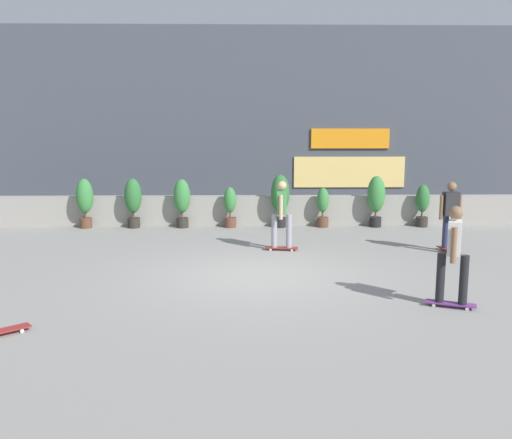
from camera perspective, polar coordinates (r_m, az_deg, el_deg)
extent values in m
plane|color=gray|center=(11.13, 0.17, -5.83)|extent=(48.00, 48.00, 0.00)
cube|color=gray|center=(16.92, -0.34, 0.96)|extent=(18.00, 0.40, 0.90)
cube|color=#424751|center=(20.74, -0.53, 10.26)|extent=(20.00, 2.00, 6.50)
cube|color=orange|center=(20.06, 9.76, 8.30)|extent=(2.80, 0.08, 0.70)
cube|color=#F2CC72|center=(20.13, 9.66, 4.88)|extent=(4.00, 0.06, 1.10)
cylinder|color=brown|center=(17.19, -17.26, -0.34)|extent=(0.36, 0.36, 0.30)
cylinder|color=brown|center=(17.15, -17.30, 0.40)|extent=(0.06, 0.06, 0.15)
ellipsoid|color=#387F3D|center=(17.08, -17.39, 2.35)|extent=(0.50, 0.50, 1.03)
cylinder|color=#2D2823|center=(16.85, -12.57, -0.33)|extent=(0.36, 0.36, 0.30)
cylinder|color=brown|center=(16.81, -12.60, 0.42)|extent=(0.06, 0.06, 0.15)
ellipsoid|color=#2D6B33|center=(16.73, -12.67, 2.43)|extent=(0.51, 0.51, 1.03)
cylinder|color=#2D2823|center=(16.62, -7.65, -0.32)|extent=(0.36, 0.36, 0.30)
cylinder|color=brown|center=(16.59, -7.67, 0.45)|extent=(0.06, 0.06, 0.15)
ellipsoid|color=#387F3D|center=(16.51, -7.71, 2.43)|extent=(0.49, 0.49, 1.01)
cylinder|color=brown|center=(16.53, -2.70, -0.30)|extent=(0.36, 0.36, 0.30)
cylinder|color=brown|center=(16.49, -2.71, 0.47)|extent=(0.06, 0.06, 0.15)
ellipsoid|color=#387F3D|center=(16.43, -2.72, 2.04)|extent=(0.37, 0.37, 0.77)
cylinder|color=black|center=(16.56, 2.50, -0.28)|extent=(0.36, 0.36, 0.30)
cylinder|color=brown|center=(16.52, 2.51, 0.48)|extent=(0.06, 0.06, 0.15)
ellipsoid|color=#2D6B33|center=(16.43, 2.52, 2.71)|extent=(0.56, 0.56, 1.14)
cylinder|color=brown|center=(16.69, 6.92, -0.27)|extent=(0.36, 0.36, 0.30)
cylinder|color=brown|center=(16.65, 6.93, 0.50)|extent=(0.06, 0.06, 0.15)
ellipsoid|color=#387F3D|center=(16.59, 6.96, 2.02)|extent=(0.36, 0.36, 0.74)
cylinder|color=black|center=(16.99, 12.28, -0.24)|extent=(0.36, 0.36, 0.30)
cylinder|color=brown|center=(16.96, 12.31, 0.51)|extent=(0.06, 0.06, 0.15)
ellipsoid|color=#387F3D|center=(16.88, 12.38, 2.59)|extent=(0.53, 0.53, 1.09)
cylinder|color=#2D2823|center=(17.38, 16.83, -0.22)|extent=(0.36, 0.36, 0.30)
cylinder|color=brown|center=(17.34, 16.87, 0.51)|extent=(0.06, 0.06, 0.15)
ellipsoid|color=#2D6B33|center=(17.28, 16.94, 2.11)|extent=(0.40, 0.40, 0.83)
cube|color=#72338C|center=(9.73, 19.57, -8.22)|extent=(0.82, 0.49, 0.02)
cylinder|color=silver|center=(9.68, 17.98, -8.47)|extent=(0.06, 0.05, 0.06)
cylinder|color=silver|center=(9.83, 18.05, -8.20)|extent=(0.06, 0.05, 0.06)
cylinder|color=silver|center=(9.66, 21.09, -8.66)|extent=(0.06, 0.05, 0.06)
cylinder|color=silver|center=(9.82, 21.10, -8.39)|extent=(0.06, 0.05, 0.06)
cylinder|color=black|center=(9.62, 18.63, -5.76)|extent=(0.14, 0.14, 0.82)
cylinder|color=black|center=(9.62, 20.78, -5.89)|extent=(0.14, 0.14, 0.82)
cube|color=white|center=(9.47, 19.93, -1.79)|extent=(0.32, 0.41, 0.56)
sphere|color=brown|center=(9.40, 20.07, 0.66)|extent=(0.22, 0.22, 0.22)
cylinder|color=brown|center=(9.25, 19.86, -2.54)|extent=(0.09, 0.09, 0.58)
cylinder|color=brown|center=(9.71, 19.95, -2.00)|extent=(0.09, 0.09, 0.58)
cube|color=maroon|center=(13.40, 2.66, -2.94)|extent=(0.82, 0.32, 0.02)
cylinder|color=silver|center=(13.47, 3.80, -3.05)|extent=(0.06, 0.04, 0.06)
cylinder|color=silver|center=(13.31, 3.75, -3.20)|extent=(0.06, 0.04, 0.06)
cylinder|color=silver|center=(13.51, 1.59, -3.00)|extent=(0.06, 0.04, 0.06)
cylinder|color=silver|center=(13.35, 1.52, -3.14)|extent=(0.06, 0.04, 0.06)
cylinder|color=gray|center=(13.30, 3.45, -1.19)|extent=(0.14, 0.14, 0.82)
cylinder|color=gray|center=(13.33, 1.91, -1.16)|extent=(0.14, 0.14, 0.82)
cube|color=#3F8C4C|center=(13.21, 2.70, 1.77)|extent=(0.25, 0.39, 0.56)
sphere|color=tan|center=(13.16, 2.71, 3.54)|extent=(0.22, 0.22, 0.22)
cylinder|color=tan|center=(13.45, 2.78, 1.56)|extent=(0.09, 0.09, 0.58)
cylinder|color=tan|center=(12.99, 2.61, 1.29)|extent=(0.09, 0.09, 0.58)
cube|color=maroon|center=(13.96, 19.34, -2.96)|extent=(0.31, 0.82, 0.02)
cylinder|color=silver|center=(13.79, 20.14, -3.32)|extent=(0.04, 0.06, 0.06)
cylinder|color=silver|center=(13.71, 19.56, -3.36)|extent=(0.04, 0.06, 0.06)
cylinder|color=silver|center=(14.23, 19.11, -2.88)|extent=(0.04, 0.06, 0.06)
cylinder|color=silver|center=(14.15, 18.54, -2.92)|extent=(0.04, 0.06, 0.06)
cylinder|color=#282D4C|center=(13.73, 19.80, -1.40)|extent=(0.14, 0.14, 0.82)
cylinder|color=#282D4C|center=(14.04, 19.08, -1.14)|extent=(0.14, 0.14, 0.82)
cube|color=#262628|center=(13.78, 19.59, 1.55)|extent=(0.39, 0.25, 0.56)
sphere|color=brown|center=(13.73, 19.68, 3.25)|extent=(0.22, 0.22, 0.22)
cylinder|color=brown|center=(13.91, 20.42, 1.24)|extent=(0.09, 0.09, 0.58)
cylinder|color=brown|center=(13.68, 18.71, 1.21)|extent=(0.09, 0.09, 0.58)
cube|color=maroon|center=(8.79, -24.97, -10.46)|extent=(0.74, 0.67, 0.02)
cylinder|color=silver|center=(8.79, -23.15, -10.58)|extent=(0.06, 0.06, 0.06)
cylinder|color=silver|center=(8.94, -23.48, -10.28)|extent=(0.06, 0.06, 0.06)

